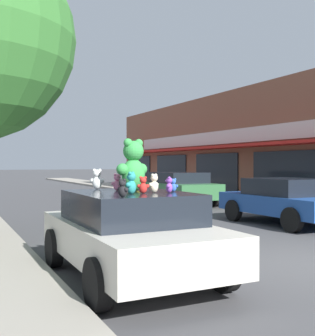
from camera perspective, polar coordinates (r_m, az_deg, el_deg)
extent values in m
plane|color=#424244|center=(8.38, 19.77, -12.16)|extent=(260.00, 260.00, 0.00)
cube|color=red|center=(18.52, 15.46, 3.16)|extent=(1.16, 30.05, 0.12)
cube|color=silver|center=(18.91, 16.66, 4.77)|extent=(0.08, 28.62, 0.70)
cube|color=black|center=(18.87, 16.67, -0.79)|extent=(0.06, 3.88, 2.00)
cube|color=black|center=(22.87, 7.88, -0.54)|extent=(0.06, 3.88, 2.00)
cube|color=black|center=(27.24, 1.81, -0.36)|extent=(0.06, 3.88, 2.00)
cube|color=black|center=(31.83, -2.54, -0.22)|extent=(0.06, 3.88, 2.00)
cube|color=beige|center=(6.88, -3.79, -9.60)|extent=(1.96, 4.05, 0.57)
cube|color=black|center=(6.81, -3.79, -5.27)|extent=(1.72, 2.23, 0.47)
cylinder|color=black|center=(7.84, -13.86, -10.49)|extent=(0.21, 0.68, 0.68)
cylinder|color=black|center=(8.43, -1.01, -9.68)|extent=(0.21, 0.68, 0.68)
cylinder|color=black|center=(5.48, -8.16, -15.33)|extent=(0.21, 0.68, 0.68)
cylinder|color=black|center=(6.30, 8.91, -13.22)|extent=(0.21, 0.68, 0.68)
ellipsoid|color=green|center=(6.99, -3.29, -0.95)|extent=(0.51, 0.47, 0.54)
sphere|color=green|center=(6.99, -3.29, 2.31)|extent=(0.44, 0.44, 0.34)
sphere|color=green|center=(7.08, -2.57, 3.37)|extent=(0.18, 0.18, 0.14)
sphere|color=green|center=(6.92, -4.03, 3.43)|extent=(0.18, 0.18, 0.14)
sphere|color=#5ADA6D|center=(7.10, -4.10, 2.12)|extent=(0.17, 0.17, 0.13)
sphere|color=green|center=(7.17, -2.20, -0.16)|extent=(0.25, 0.25, 0.20)
sphere|color=green|center=(6.87, -4.78, -0.19)|extent=(0.25, 0.25, 0.20)
ellipsoid|color=purple|center=(6.60, 1.59, -2.70)|extent=(0.15, 0.16, 0.16)
sphere|color=purple|center=(6.59, 1.59, -1.69)|extent=(0.14, 0.14, 0.10)
sphere|color=purple|center=(6.62, 1.62, -1.34)|extent=(0.06, 0.06, 0.04)
sphere|color=purple|center=(6.55, 1.56, -1.36)|extent=(0.06, 0.06, 0.04)
sphere|color=#BA67ED|center=(6.59, 1.22, -1.74)|extent=(0.05, 0.05, 0.04)
sphere|color=purple|center=(6.66, 1.56, -2.43)|extent=(0.08, 0.08, 0.06)
sphere|color=purple|center=(6.53, 1.46, -2.49)|extent=(0.08, 0.08, 0.06)
ellipsoid|color=red|center=(6.50, -1.96, -2.73)|extent=(0.16, 0.15, 0.16)
sphere|color=red|center=(6.49, -1.96, -1.67)|extent=(0.14, 0.14, 0.10)
sphere|color=red|center=(6.49, -1.63, -1.31)|extent=(0.06, 0.06, 0.04)
sphere|color=red|center=(6.49, -2.29, -1.31)|extent=(0.06, 0.06, 0.04)
sphere|color=#FF4741|center=(6.54, -1.95, -1.71)|extent=(0.05, 0.05, 0.04)
sphere|color=red|center=(6.51, -1.38, -2.47)|extent=(0.08, 0.08, 0.06)
sphere|color=red|center=(6.51, -2.54, -2.47)|extent=(0.08, 0.08, 0.06)
ellipsoid|color=black|center=(5.73, -4.76, -3.19)|extent=(0.14, 0.15, 0.16)
sphere|color=black|center=(5.73, -4.76, -2.02)|extent=(0.13, 0.13, 0.10)
sphere|color=black|center=(5.70, -4.51, -1.64)|extent=(0.05, 0.05, 0.04)
sphere|color=black|center=(5.75, -5.01, -1.62)|extent=(0.05, 0.05, 0.04)
sphere|color=#3A3A3D|center=(5.76, -4.45, -2.07)|extent=(0.05, 0.05, 0.04)
sphere|color=black|center=(5.69, -4.26, -2.94)|extent=(0.08, 0.08, 0.06)
sphere|color=black|center=(5.78, -5.13, -2.88)|extent=(0.08, 0.08, 0.06)
ellipsoid|color=yellow|center=(7.30, -2.91, -2.23)|extent=(0.20, 0.19, 0.20)
sphere|color=yellow|center=(7.29, -2.91, -1.08)|extent=(0.17, 0.17, 0.13)
sphere|color=yellow|center=(7.28, -2.56, -0.70)|extent=(0.07, 0.07, 0.05)
sphere|color=yellow|center=(7.30, -3.26, -0.70)|extent=(0.07, 0.07, 0.05)
sphere|color=#FFFF4D|center=(7.35, -2.83, -1.13)|extent=(0.07, 0.07, 0.05)
sphere|color=yellow|center=(7.29, -2.27, -1.96)|extent=(0.10, 0.10, 0.07)
sphere|color=yellow|center=(7.32, -3.50, -1.95)|extent=(0.10, 0.10, 0.07)
ellipsoid|color=white|center=(7.62, -8.19, -2.01)|extent=(0.23, 0.22, 0.23)
sphere|color=white|center=(7.61, -8.19, -0.75)|extent=(0.20, 0.20, 0.14)
sphere|color=white|center=(7.60, -7.82, -0.33)|extent=(0.08, 0.08, 0.06)
sphere|color=white|center=(7.63, -8.56, -0.32)|extent=(0.08, 0.08, 0.06)
sphere|color=white|center=(7.67, -8.05, -0.80)|extent=(0.08, 0.08, 0.05)
sphere|color=white|center=(7.60, -7.50, -1.71)|extent=(0.12, 0.12, 0.08)
sphere|color=white|center=(7.66, -8.81, -1.70)|extent=(0.12, 0.12, 0.08)
ellipsoid|color=pink|center=(7.15, -5.47, -2.36)|extent=(0.16, 0.14, 0.18)
sphere|color=pink|center=(7.14, -5.47, -1.29)|extent=(0.13, 0.13, 0.11)
sphere|color=pink|center=(7.16, -5.19, -0.93)|extent=(0.06, 0.06, 0.05)
sphere|color=pink|center=(7.12, -5.76, -0.93)|extent=(0.06, 0.06, 0.05)
sphere|color=#FFA3DA|center=(7.18, -5.68, -1.33)|extent=(0.05, 0.05, 0.04)
sphere|color=pink|center=(7.19, -5.02, -2.09)|extent=(0.08, 0.08, 0.07)
sphere|color=pink|center=(7.12, -6.02, -2.12)|extent=(0.08, 0.08, 0.07)
ellipsoid|color=teal|center=(6.34, -3.55, -2.60)|extent=(0.21, 0.21, 0.21)
sphere|color=teal|center=(6.33, -3.55, -1.20)|extent=(0.19, 0.19, 0.13)
sphere|color=teal|center=(6.38, -3.36, -0.72)|extent=(0.08, 0.08, 0.06)
sphere|color=teal|center=(6.29, -3.75, -0.74)|extent=(0.08, 0.08, 0.06)
sphere|color=#47CDC6|center=(6.36, -4.01, -1.26)|extent=(0.07, 0.07, 0.05)
sphere|color=teal|center=(6.42, -3.31, -2.23)|extent=(0.11, 0.11, 0.08)
sphere|color=teal|center=(6.27, -4.00, -2.30)|extent=(0.11, 0.11, 0.08)
ellipsoid|color=beige|center=(6.65, -0.45, -2.55)|extent=(0.18, 0.17, 0.19)
sphere|color=beige|center=(6.65, -0.45, -1.37)|extent=(0.16, 0.16, 0.12)
sphere|color=beige|center=(6.68, -0.23, -0.96)|extent=(0.07, 0.07, 0.05)
sphere|color=beige|center=(6.61, -0.68, -0.98)|extent=(0.07, 0.07, 0.05)
sphere|color=white|center=(6.68, -0.80, -1.42)|extent=(0.06, 0.06, 0.04)
sphere|color=beige|center=(6.72, -0.14, -2.24)|extent=(0.09, 0.09, 0.07)
sphere|color=beige|center=(6.60, -0.92, -2.29)|extent=(0.09, 0.09, 0.07)
ellipsoid|color=blue|center=(6.88, 2.15, -2.66)|extent=(0.14, 0.13, 0.14)
sphere|color=blue|center=(6.88, 2.15, -1.82)|extent=(0.12, 0.12, 0.09)
sphere|color=blue|center=(6.87, 2.41, -1.54)|extent=(0.05, 0.05, 0.04)
sphere|color=blue|center=(6.88, 1.90, -1.53)|extent=(0.05, 0.05, 0.04)
sphere|color=#548DFF|center=(6.91, 2.18, -1.85)|extent=(0.05, 0.05, 0.03)
sphere|color=blue|center=(6.88, 2.62, -2.46)|extent=(0.07, 0.07, 0.05)
sphere|color=blue|center=(6.89, 1.70, -2.45)|extent=(0.07, 0.07, 0.05)
cube|color=#1E4793|center=(13.45, 16.88, -4.68)|extent=(1.98, 4.15, 0.55)
cube|color=black|center=(13.41, 16.89, -2.44)|extent=(1.74, 2.10, 0.50)
cylinder|color=black|center=(13.84, 10.26, -5.66)|extent=(0.20, 0.68, 0.68)
cylinder|color=black|center=(15.07, 16.20, -5.17)|extent=(0.20, 0.68, 0.68)
cylinder|color=black|center=(11.89, 17.74, -6.71)|extent=(0.20, 0.68, 0.68)
cube|color=#336B3D|center=(18.89, 2.74, -2.99)|extent=(2.08, 4.38, 0.66)
cube|color=black|center=(18.86, 2.74, -1.29)|extent=(1.83, 2.56, 0.47)
cylinder|color=black|center=(19.66, -1.79, -3.81)|extent=(0.20, 0.68, 0.68)
cylinder|color=black|center=(20.59, 3.38, -3.61)|extent=(0.20, 0.68, 0.68)
cylinder|color=black|center=(17.24, 1.99, -4.42)|extent=(0.20, 0.68, 0.68)
cylinder|color=black|center=(18.29, 7.61, -4.14)|extent=(0.20, 0.68, 0.68)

